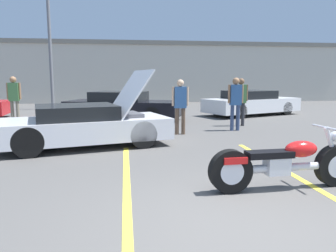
{
  "coord_description": "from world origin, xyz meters",
  "views": [
    {
      "loc": [
        -1.33,
        -3.41,
        1.71
      ],
      "look_at": [
        -0.51,
        2.82,
        0.8
      ],
      "focal_mm": 35.0,
      "sensor_mm": 36.0,
      "label": 1
    }
  ],
  "objects_px": {
    "show_car_hood_open": "(85,125)",
    "spectator_far_lot": "(236,99)",
    "light_pole": "(50,27)",
    "spectator_near_motorcycle": "(241,98)",
    "motorcycle": "(284,164)",
    "spectator_by_show_car": "(180,102)",
    "parked_car_right_row": "(251,103)",
    "spectator_midground": "(14,96)",
    "parked_car_mid_row": "(123,106)"
  },
  "relations": [
    {
      "from": "spectator_near_motorcycle",
      "to": "parked_car_mid_row",
      "type": "bearing_deg",
      "value": 152.49
    },
    {
      "from": "spectator_far_lot",
      "to": "parked_car_mid_row",
      "type": "bearing_deg",
      "value": 138.77
    },
    {
      "from": "parked_car_right_row",
      "to": "show_car_hood_open",
      "type": "bearing_deg",
      "value": -159.74
    },
    {
      "from": "motorcycle",
      "to": "parked_car_right_row",
      "type": "relative_size",
      "value": 0.49
    },
    {
      "from": "light_pole",
      "to": "show_car_hood_open",
      "type": "relative_size",
      "value": 1.81
    },
    {
      "from": "spectator_by_show_car",
      "to": "spectator_midground",
      "type": "distance_m",
      "value": 6.67
    },
    {
      "from": "spectator_near_motorcycle",
      "to": "spectator_far_lot",
      "type": "height_order",
      "value": "spectator_far_lot"
    },
    {
      "from": "motorcycle",
      "to": "parked_car_right_row",
      "type": "distance_m",
      "value": 10.74
    },
    {
      "from": "motorcycle",
      "to": "spectator_far_lot",
      "type": "relative_size",
      "value": 1.4
    },
    {
      "from": "parked_car_right_row",
      "to": "spectator_midground",
      "type": "relative_size",
      "value": 2.78
    },
    {
      "from": "motorcycle",
      "to": "show_car_hood_open",
      "type": "distance_m",
      "value": 5.13
    },
    {
      "from": "motorcycle",
      "to": "parked_car_mid_row",
      "type": "height_order",
      "value": "parked_car_mid_row"
    },
    {
      "from": "light_pole",
      "to": "spectator_far_lot",
      "type": "relative_size",
      "value": 4.72
    },
    {
      "from": "spectator_by_show_car",
      "to": "spectator_far_lot",
      "type": "bearing_deg",
      "value": 14.63
    },
    {
      "from": "parked_car_mid_row",
      "to": "motorcycle",
      "type": "bearing_deg",
      "value": -54.62
    },
    {
      "from": "show_car_hood_open",
      "to": "spectator_midground",
      "type": "relative_size",
      "value": 2.54
    },
    {
      "from": "light_pole",
      "to": "motorcycle",
      "type": "distance_m",
      "value": 16.43
    },
    {
      "from": "spectator_by_show_car",
      "to": "show_car_hood_open",
      "type": "bearing_deg",
      "value": -151.85
    },
    {
      "from": "show_car_hood_open",
      "to": "spectator_near_motorcycle",
      "type": "bearing_deg",
      "value": 15.07
    },
    {
      "from": "light_pole",
      "to": "spectator_midground",
      "type": "distance_m",
      "value": 7.02
    },
    {
      "from": "parked_car_mid_row",
      "to": "light_pole",
      "type": "bearing_deg",
      "value": 144.6
    },
    {
      "from": "motorcycle",
      "to": "spectator_by_show_car",
      "type": "relative_size",
      "value": 1.45
    },
    {
      "from": "light_pole",
      "to": "spectator_by_show_car",
      "type": "bearing_deg",
      "value": -58.74
    },
    {
      "from": "light_pole",
      "to": "spectator_midground",
      "type": "xyz_separation_m",
      "value": [
        -0.19,
        -6.13,
        -3.43
      ]
    },
    {
      "from": "parked_car_right_row",
      "to": "spectator_far_lot",
      "type": "distance_m",
      "value": 5.01
    },
    {
      "from": "spectator_near_motorcycle",
      "to": "spectator_by_show_car",
      "type": "relative_size",
      "value": 1.02
    },
    {
      "from": "parked_car_mid_row",
      "to": "spectator_by_show_car",
      "type": "xyz_separation_m",
      "value": [
        1.77,
        -3.75,
        0.43
      ]
    },
    {
      "from": "light_pole",
      "to": "show_car_hood_open",
      "type": "distance_m",
      "value": 11.85
    },
    {
      "from": "motorcycle",
      "to": "parked_car_mid_row",
      "type": "relative_size",
      "value": 0.49
    },
    {
      "from": "parked_car_mid_row",
      "to": "spectator_midground",
      "type": "relative_size",
      "value": 2.78
    },
    {
      "from": "show_car_hood_open",
      "to": "parked_car_right_row",
      "type": "height_order",
      "value": "show_car_hood_open"
    },
    {
      "from": "spectator_by_show_car",
      "to": "motorcycle",
      "type": "bearing_deg",
      "value": -81.83
    },
    {
      "from": "light_pole",
      "to": "show_car_hood_open",
      "type": "height_order",
      "value": "light_pole"
    },
    {
      "from": "show_car_hood_open",
      "to": "spectator_far_lot",
      "type": "relative_size",
      "value": 2.61
    },
    {
      "from": "parked_car_mid_row",
      "to": "spectator_by_show_car",
      "type": "distance_m",
      "value": 4.17
    },
    {
      "from": "spectator_by_show_car",
      "to": "spectator_far_lot",
      "type": "height_order",
      "value": "spectator_far_lot"
    },
    {
      "from": "parked_car_right_row",
      "to": "spectator_far_lot",
      "type": "xyz_separation_m",
      "value": [
        -2.32,
        -4.42,
        0.48
      ]
    },
    {
      "from": "spectator_midground",
      "to": "spectator_far_lot",
      "type": "distance_m",
      "value": 8.23
    },
    {
      "from": "motorcycle",
      "to": "spectator_by_show_car",
      "type": "distance_m",
      "value": 5.32
    },
    {
      "from": "light_pole",
      "to": "spectator_near_motorcycle",
      "type": "relative_size",
      "value": 4.77
    },
    {
      "from": "show_car_hood_open",
      "to": "parked_car_mid_row",
      "type": "xyz_separation_m",
      "value": [
        0.94,
        5.2,
        0.03
      ]
    },
    {
      "from": "parked_car_right_row",
      "to": "spectator_by_show_car",
      "type": "bearing_deg",
      "value": -153.01
    },
    {
      "from": "light_pole",
      "to": "spectator_far_lot",
      "type": "distance_m",
      "value": 12.14
    },
    {
      "from": "parked_car_mid_row",
      "to": "spectator_near_motorcycle",
      "type": "relative_size",
      "value": 2.89
    },
    {
      "from": "parked_car_right_row",
      "to": "spectator_midground",
      "type": "bearing_deg",
      "value": 167.46
    },
    {
      "from": "show_car_hood_open",
      "to": "spectator_near_motorcycle",
      "type": "relative_size",
      "value": 2.64
    },
    {
      "from": "show_car_hood_open",
      "to": "spectator_far_lot",
      "type": "distance_m",
      "value": 5.06
    },
    {
      "from": "parked_car_right_row",
      "to": "spectator_far_lot",
      "type": "bearing_deg",
      "value": -139.88
    },
    {
      "from": "motorcycle",
      "to": "parked_car_mid_row",
      "type": "bearing_deg",
      "value": 102.3
    },
    {
      "from": "spectator_far_lot",
      "to": "show_car_hood_open",
      "type": "bearing_deg",
      "value": -157.16
    }
  ]
}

